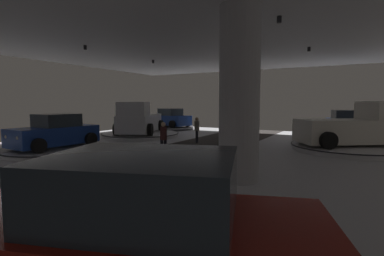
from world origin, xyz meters
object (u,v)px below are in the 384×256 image
display_platform_far_right (349,147)px  visitor_walking_far (163,136)px  display_platform_mid_left (55,149)px  visitor_walking_near (197,128)px  display_platform_deep_left (169,128)px  display_platform_deep_right (344,137)px  column_right (239,95)px  pickup_truck_far_right (356,127)px  display_car_near_right (133,241)px  display_car_deep_right (345,124)px  display_car_deep_left (170,118)px  display_car_mid_left (55,132)px  display_platform_far_left (141,134)px  pickup_truck_far_left (139,121)px

display_platform_far_right → visitor_walking_far: (-7.71, -5.92, 0.75)m
display_platform_mid_left → visitor_walking_near: size_ratio=3.23×
display_platform_deep_left → display_platform_deep_right: 14.75m
display_platform_mid_left → visitor_walking_far: size_ratio=3.23×
column_right → pickup_truck_far_right: 9.35m
display_car_near_right → display_car_deep_right: bearing=85.5°
display_platform_deep_left → display_platform_deep_right: display_platform_deep_right is taller
display_platform_far_right → display_car_deep_left: display_car_deep_left is taller
pickup_truck_far_right → display_platform_mid_left: 15.63m
display_car_near_right → display_platform_far_right: bearing=82.7°
display_platform_far_right → display_car_mid_left: 15.28m
column_right → display_car_deep_left: 18.60m
display_platform_far_left → visitor_walking_far: 8.27m
display_car_near_right → visitor_walking_near: bearing=115.5°
pickup_truck_far_left → display_platform_deep_left: pickup_truck_far_left is taller
display_car_deep_left → visitor_walking_near: size_ratio=2.83×
pickup_truck_far_left → display_platform_mid_left: 7.29m
display_platform_far_right → display_car_deep_right: display_car_deep_right is taller
visitor_walking_far → visitor_walking_near: bearing=98.4°
display_platform_far_right → display_car_deep_right: size_ratio=1.29×
column_right → pickup_truck_far_right: bearing=68.9°
display_car_deep_left → display_car_deep_right: size_ratio=1.00×
column_right → display_car_near_right: bearing=-79.9°
display_car_mid_left → display_platform_deep_left: size_ratio=0.92×
column_right → display_platform_deep_left: (-12.02, 14.13, -2.61)m
pickup_truck_far_right → visitor_walking_near: size_ratio=3.49×
display_platform_mid_left → visitor_walking_near: visitor_walking_near is taller
display_platform_far_left → display_car_deep_left: (-1.35, 5.97, 0.87)m
pickup_truck_far_right → display_platform_deep_right: bearing=96.6°
pickup_truck_far_right → display_car_mid_left: 15.58m
pickup_truck_far_right → display_platform_deep_left: size_ratio=1.18×
display_car_near_right → display_platform_deep_left: 24.47m
display_car_mid_left → display_platform_mid_left: bearing=-92.8°
column_right → pickup_truck_far_right: size_ratio=0.99×
display_platform_deep_left → pickup_truck_far_left: bearing=-76.5°
display_car_near_right → display_platform_deep_left: bearing=122.6°
display_platform_deep_left → visitor_walking_far: (7.36, -11.63, 0.76)m
pickup_truck_far_left → display_platform_mid_left: size_ratio=1.11×
column_right → display_car_mid_left: bearing=176.1°
visitor_walking_far → display_car_deep_left: bearing=122.2°
display_car_deep_right → visitor_walking_near: size_ratio=2.83×
display_platform_far_right → display_platform_far_left: bearing=-178.9°
display_car_deep_right → display_platform_deep_left: bearing=178.4°
pickup_truck_far_right → display_car_mid_left: pickup_truck_far_right is taller
display_platform_far_right → column_right: bearing=-110.0°
column_right → pickup_truck_far_left: (-10.51, 7.86, -1.56)m
display_car_mid_left → pickup_truck_far_right: bearing=30.5°
display_platform_mid_left → display_car_deep_right: 18.33m
display_car_mid_left → display_car_deep_right: size_ratio=0.96×
column_right → display_platform_far_left: column_right is taller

